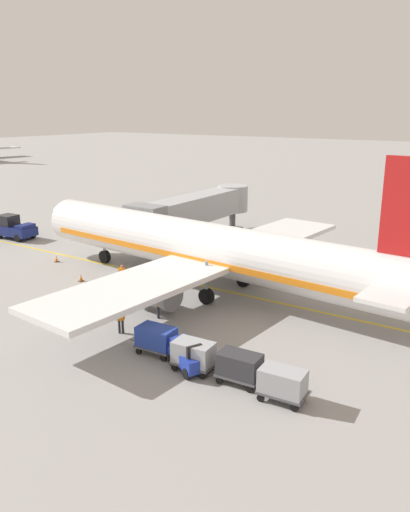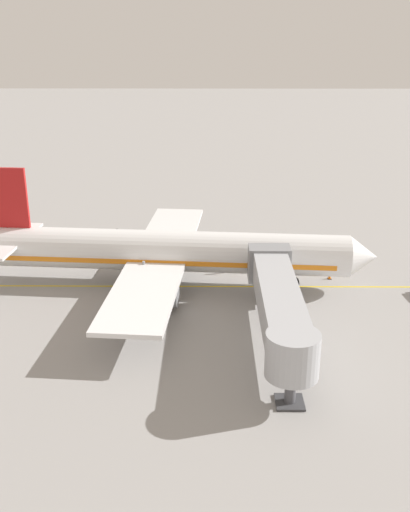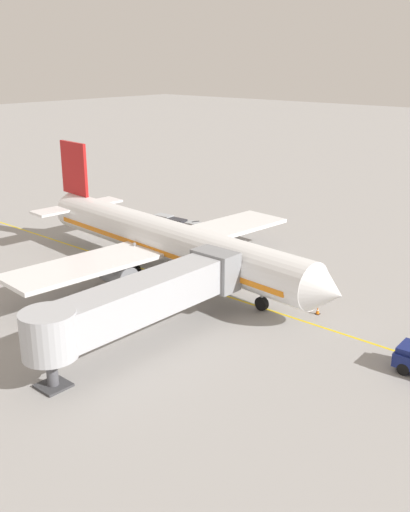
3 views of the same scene
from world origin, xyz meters
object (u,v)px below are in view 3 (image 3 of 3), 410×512
(ground_crew_wing_walker, at_px, (209,248))
(safety_cone_nose_right, at_px, (318,311))
(baggage_cart_tail_end, at_px, (164,220))
(ground_crew_marshaller, at_px, (236,270))
(safety_cone_nose_left, at_px, (275,284))
(baggage_cart_second_in_train, at_px, (195,228))
(parked_airliner, at_px, (166,241))
(baggage_tug_lead, at_px, (198,231))
(baggage_cart_third_in_train, at_px, (177,224))
(jet_bridge, at_px, (140,299))
(ground_crew_loader, at_px, (232,242))
(baggage_cart_front, at_px, (212,234))

(ground_crew_wing_walker, distance_m, safety_cone_nose_right, 16.27)
(baggage_cart_tail_end, height_order, ground_crew_wing_walker, ground_crew_wing_walker)
(baggage_cart_tail_end, height_order, ground_crew_marshaller, ground_crew_marshaller)
(baggage_cart_tail_end, height_order, safety_cone_nose_left, baggage_cart_tail_end)
(baggage_cart_second_in_train, xyz_separation_m, ground_crew_marshaller, (7.80, 12.06, 0.00))
(ground_crew_marshaller, bearing_deg, parked_airliner, -63.74)
(parked_airliner, relative_size, baggage_cart_second_in_train, 12.71)
(baggage_cart_tail_end, xyz_separation_m, safety_cone_nose_right, (9.47, 26.45, -0.66))
(baggage_cart_tail_end, bearing_deg, safety_cone_nose_left, 71.44)
(baggage_cart_tail_end, bearing_deg, baggage_cart_second_in_train, 88.83)
(baggage_tug_lead, xyz_separation_m, baggage_cart_second_in_train, (0.00, -0.42, 0.24))
(baggage_tug_lead, xyz_separation_m, safety_cone_nose_left, (6.83, 15.16, -0.42))
(parked_airliner, distance_m, baggage_cart_third_in_train, 13.91)
(parked_airliner, xyz_separation_m, baggage_cart_tail_end, (-10.79, -11.27, -2.24))
(jet_bridge, distance_m, ground_crew_loader, 22.69)
(ground_crew_wing_walker, distance_m, ground_crew_marshaller, 7.03)
(jet_bridge, xyz_separation_m, ground_crew_wing_walker, (-17.65, -9.20, -2.51))
(ground_crew_loader, relative_size, safety_cone_nose_right, 2.86)
(parked_airliner, relative_size, baggage_cart_front, 12.71)
(ground_crew_marshaller, bearing_deg, ground_crew_loader, -138.18)
(jet_bridge, distance_m, baggage_tug_lead, 26.66)
(safety_cone_nose_right, bearing_deg, baggage_cart_second_in_train, -113.66)
(parked_airliner, relative_size, ground_crew_loader, 22.10)
(baggage_tug_lead, relative_size, ground_crew_wing_walker, 1.64)
(baggage_cart_third_in_train, height_order, ground_crew_loader, ground_crew_loader)
(baggage_cart_second_in_train, height_order, ground_crew_wing_walker, ground_crew_wing_walker)
(jet_bridge, bearing_deg, baggage_cart_second_in_train, -145.66)
(baggage_cart_third_in_train, xyz_separation_m, ground_crew_loader, (1.16, 8.90, 0.00))
(safety_cone_nose_left, bearing_deg, baggage_cart_tail_end, -108.56)
(baggage_tug_lead, height_order, baggage_cart_front, baggage_tug_lead)
(jet_bridge, bearing_deg, baggage_cart_front, -150.42)
(baggage_cart_front, distance_m, baggage_cart_second_in_train, 2.81)
(ground_crew_loader, distance_m, safety_cone_nose_right, 17.12)
(parked_airliner, distance_m, jet_bridge, 14.45)
(ground_crew_wing_walker, xyz_separation_m, ground_crew_marshaller, (3.37, 6.17, 0.00))
(baggage_cart_second_in_train, distance_m, safety_cone_nose_left, 17.03)
(baggage_tug_lead, height_order, ground_crew_wing_walker, ground_crew_wing_walker)
(jet_bridge, distance_m, baggage_cart_tail_end, 30.09)
(baggage_cart_third_in_train, distance_m, safety_cone_nose_left, 19.39)
(baggage_cart_tail_end, distance_m, ground_crew_loader, 11.43)
(baggage_cart_front, xyz_separation_m, safety_cone_nose_left, (6.42, 12.80, -0.66))
(jet_bridge, relative_size, baggage_tug_lead, 6.40)
(jet_bridge, height_order, ground_crew_marshaller, jet_bridge)
(jet_bridge, height_order, safety_cone_nose_right, jet_bridge)
(parked_airliner, distance_m, safety_cone_nose_right, 15.51)
(safety_cone_nose_left, bearing_deg, ground_crew_wing_walker, -103.87)
(baggage_cart_second_in_train, relative_size, baggage_cart_third_in_train, 1.00)
(ground_crew_wing_walker, relative_size, safety_cone_nose_left, 2.86)
(parked_airliner, xyz_separation_m, baggage_cart_third_in_train, (-10.51, -8.83, -2.24))
(baggage_tug_lead, bearing_deg, baggage_cart_tail_end, -91.06)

